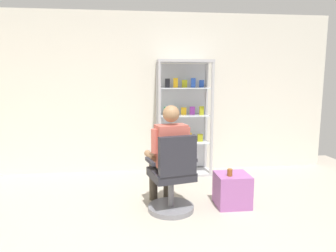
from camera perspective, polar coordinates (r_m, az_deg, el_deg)
back_wall at (r=5.25m, az=-1.80°, el=6.15°), size 6.00×0.10×2.70m
display_cabinet_main at (r=5.09m, az=2.92°, el=1.74°), size 0.90×0.45×1.90m
office_chair at (r=3.65m, az=0.88°, el=-10.29°), size 0.61×0.58×0.96m
seated_shopkeeper at (r=3.71m, az=-0.02°, el=-4.86°), size 0.55×0.62×1.29m
storage_crate at (r=3.98m, az=12.01°, el=-11.70°), size 0.41×0.39×0.41m
tea_glass at (r=3.82m, az=11.59°, el=-8.59°), size 0.06×0.06×0.09m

